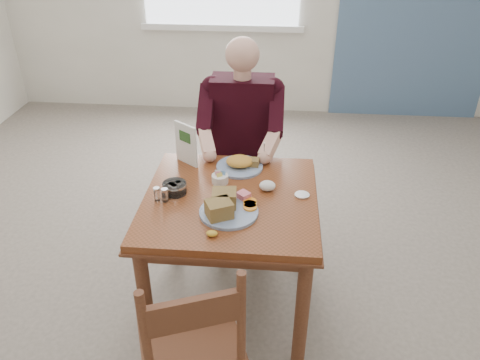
# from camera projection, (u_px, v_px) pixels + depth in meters

# --- Properties ---
(floor) EXTENTS (6.00, 6.00, 0.00)m
(floor) POSITION_uv_depth(u_px,v_px,m) (232.00, 300.00, 2.83)
(floor) COLOR #61584F
(floor) RESTS_ON ground
(lemon_wedge) EXTENTS (0.06, 0.04, 0.03)m
(lemon_wedge) POSITION_uv_depth(u_px,v_px,m) (212.00, 233.00, 2.15)
(lemon_wedge) COLOR gold
(lemon_wedge) RESTS_ON table
(napkin) EXTENTS (0.09, 0.08, 0.05)m
(napkin) POSITION_uv_depth(u_px,v_px,m) (267.00, 186.00, 2.48)
(napkin) COLOR white
(napkin) RESTS_ON table
(metal_dish) EXTENTS (0.08, 0.08, 0.01)m
(metal_dish) POSITION_uv_depth(u_px,v_px,m) (302.00, 195.00, 2.45)
(metal_dish) COLOR silver
(metal_dish) RESTS_ON table
(table) EXTENTS (0.92, 0.92, 0.75)m
(table) POSITION_uv_depth(u_px,v_px,m) (230.00, 214.00, 2.50)
(table) COLOR brown
(table) RESTS_ON ground
(chair_far) EXTENTS (0.42, 0.42, 0.95)m
(chair_far) POSITION_uv_depth(u_px,v_px,m) (243.00, 167.00, 3.26)
(chair_far) COLOR brown
(chair_far) RESTS_ON ground
(chair_near) EXTENTS (0.54, 0.54, 0.95)m
(chair_near) POSITION_uv_depth(u_px,v_px,m) (191.00, 344.00, 1.97)
(chair_near) COLOR brown
(chair_near) RESTS_ON ground
(diner) EXTENTS (0.53, 0.56, 1.39)m
(diner) POSITION_uv_depth(u_px,v_px,m) (242.00, 129.00, 3.01)
(diner) COLOR gray
(diner) RESTS_ON chair_far
(near_plate) EXTENTS (0.37, 0.37, 0.10)m
(near_plate) POSITION_uv_depth(u_px,v_px,m) (226.00, 207.00, 2.30)
(near_plate) COLOR white
(near_plate) RESTS_ON table
(far_plate) EXTENTS (0.29, 0.29, 0.07)m
(far_plate) POSITION_uv_depth(u_px,v_px,m) (241.00, 164.00, 2.69)
(far_plate) COLOR white
(far_plate) RESTS_ON table
(caddy) EXTENTS (0.09, 0.09, 0.07)m
(caddy) POSITION_uv_depth(u_px,v_px,m) (220.00, 179.00, 2.55)
(caddy) COLOR white
(caddy) RESTS_ON table
(shakers) EXTENTS (0.08, 0.05, 0.07)m
(shakers) POSITION_uv_depth(u_px,v_px,m) (161.00, 194.00, 2.39)
(shakers) COLOR white
(shakers) RESTS_ON table
(creamer) EXTENTS (0.15, 0.15, 0.06)m
(creamer) POSITION_uv_depth(u_px,v_px,m) (175.00, 188.00, 2.46)
(creamer) COLOR white
(creamer) RESTS_ON table
(menu) EXTENTS (0.14, 0.11, 0.25)m
(menu) POSITION_uv_depth(u_px,v_px,m) (186.00, 144.00, 2.69)
(menu) COLOR white
(menu) RESTS_ON table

